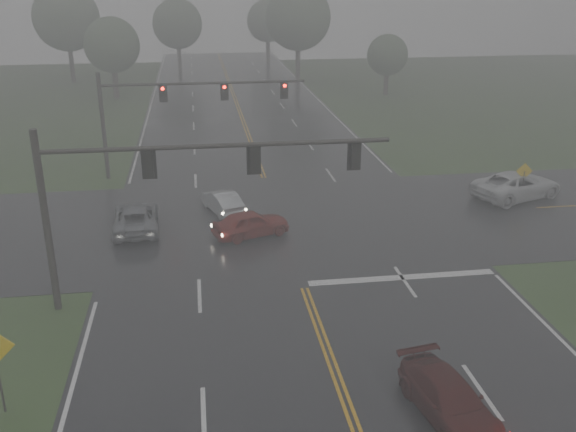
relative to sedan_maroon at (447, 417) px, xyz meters
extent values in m
cube|color=black|center=(-2.93, 15.02, 0.00)|extent=(18.00, 160.00, 0.02)
cube|color=black|center=(-2.93, 17.02, 0.00)|extent=(120.00, 14.00, 0.02)
cube|color=silver|center=(1.57, 9.42, 0.00)|extent=(8.50, 0.50, 0.01)
imported|color=#3A0C0A|center=(0.00, 0.00, 0.00)|extent=(2.44, 4.54, 1.25)
imported|color=maroon|center=(-4.67, 15.25, 0.00)|extent=(4.28, 2.82, 1.35)
imported|color=#B6B9BE|center=(-5.96, 19.01, 0.00)|extent=(2.45, 3.97, 1.24)
imported|color=slate|center=(-10.59, 16.95, 0.00)|extent=(2.54, 5.03, 1.37)
imported|color=silver|center=(11.71, 18.90, 0.00)|extent=(6.29, 4.44, 1.59)
cylinder|color=black|center=(-13.13, 8.78, 3.71)|extent=(0.29, 0.29, 7.42)
cylinder|color=black|center=(-13.13, 8.78, 6.60)|extent=(0.19, 0.19, 0.82)
cylinder|color=black|center=(-6.37, 8.78, 6.54)|extent=(13.51, 0.19, 0.19)
cube|color=black|center=(-9.08, 8.78, 5.93)|extent=(0.35, 0.29, 1.08)
cube|color=black|center=(-9.08, 8.95, 5.93)|extent=(0.57, 0.03, 1.29)
cube|color=black|center=(-5.02, 8.78, 5.93)|extent=(0.35, 0.29, 1.08)
cube|color=black|center=(-5.02, 8.95, 5.93)|extent=(0.57, 0.03, 1.29)
cube|color=black|center=(-0.97, 8.78, 5.93)|extent=(0.35, 0.29, 1.08)
cube|color=black|center=(-0.97, 8.95, 5.93)|extent=(0.57, 0.03, 1.29)
cylinder|color=black|center=(-13.13, 26.50, 3.46)|extent=(0.27, 0.27, 6.92)
cylinder|color=black|center=(-13.13, 26.50, 6.15)|extent=(0.17, 0.17, 0.77)
cylinder|color=black|center=(-6.58, 26.50, 6.10)|extent=(13.10, 0.17, 0.17)
cube|color=black|center=(-9.20, 26.50, 5.52)|extent=(0.33, 0.27, 1.01)
cube|color=black|center=(-9.20, 26.65, 5.52)|extent=(0.53, 0.03, 1.20)
cylinder|color=#FF0C05|center=(-9.20, 26.34, 5.84)|extent=(0.21, 0.06, 0.21)
cube|color=black|center=(-5.27, 26.50, 5.52)|extent=(0.33, 0.27, 1.01)
cube|color=black|center=(-5.27, 26.65, 5.52)|extent=(0.53, 0.03, 1.20)
cylinder|color=#FF0C05|center=(-5.27, 26.34, 5.84)|extent=(0.21, 0.06, 0.21)
cube|color=black|center=(-1.34, 26.50, 5.52)|extent=(0.33, 0.27, 1.01)
cube|color=black|center=(-1.34, 26.65, 5.52)|extent=(0.53, 0.03, 1.20)
cylinder|color=#FF0C05|center=(-1.34, 26.34, 5.84)|extent=(0.21, 0.06, 0.21)
cylinder|color=black|center=(11.70, 18.25, 0.94)|extent=(0.06, 0.06, 1.88)
cube|color=yellow|center=(11.70, 18.27, 1.88)|extent=(0.99, 0.14, 0.99)
cylinder|color=#2E241D|center=(-15.54, 55.78, 1.63)|extent=(0.63, 0.63, 3.25)
sphere|color=#374C32|center=(-15.54, 55.78, 5.60)|extent=(5.79, 5.79, 5.79)
cylinder|color=#2E241D|center=(5.62, 64.29, 2.22)|extent=(0.59, 0.59, 4.44)
sphere|color=#374C32|center=(5.62, 64.29, 7.64)|extent=(7.89, 7.89, 7.89)
cylinder|color=#2E241D|center=(-9.00, 74.12, 1.83)|extent=(0.53, 0.53, 3.67)
sphere|color=#374C32|center=(-9.00, 74.12, 6.32)|extent=(6.52, 6.52, 6.52)
cylinder|color=#2E241D|center=(13.83, 53.86, 1.25)|extent=(0.51, 0.51, 2.50)
sphere|color=#374C32|center=(13.83, 53.86, 4.31)|extent=(4.45, 4.45, 4.45)
cylinder|color=#2E241D|center=(-21.93, 67.65, 2.21)|extent=(0.56, 0.56, 4.43)
sphere|color=#374C32|center=(-21.93, 67.65, 7.62)|extent=(7.87, 7.87, 7.87)
cylinder|color=#2E241D|center=(4.03, 82.64, 1.74)|extent=(0.61, 0.61, 3.48)
sphere|color=#374C32|center=(4.03, 82.64, 5.99)|extent=(6.18, 6.18, 6.18)
camera|label=1|loc=(-7.19, -15.35, 12.82)|focal=40.00mm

